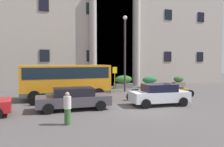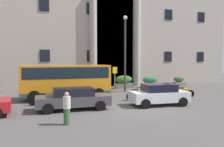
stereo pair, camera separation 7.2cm
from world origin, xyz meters
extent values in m
cube|color=#544E4D|center=(0.00, 0.00, -0.06)|extent=(80.00, 64.00, 0.12)
cube|color=#B2A499|center=(0.00, 17.50, 8.24)|extent=(38.83, 9.00, 16.48)
cube|color=black|center=(2.97, 13.06, 5.49)|extent=(4.69, 0.12, 10.99)
cylinder|color=#AE9F9B|center=(0.20, 12.75, 5.49)|extent=(0.85, 0.85, 10.99)
cylinder|color=#B1A49C|center=(5.74, 12.75, 5.49)|extent=(0.85, 0.85, 10.99)
cube|color=black|center=(-5.18, 12.96, 3.63)|extent=(1.05, 0.08, 1.32)
cube|color=black|center=(0.00, 12.96, 3.63)|extent=(1.05, 0.08, 1.32)
cube|color=black|center=(10.36, 12.96, 3.63)|extent=(1.05, 0.08, 1.32)
cube|color=black|center=(15.53, 12.96, 3.63)|extent=(1.05, 0.08, 1.32)
cube|color=black|center=(-5.18, 12.96, 9.06)|extent=(1.05, 0.08, 1.32)
cube|color=black|center=(0.00, 12.96, 9.06)|extent=(1.05, 0.08, 1.32)
cube|color=black|center=(10.36, 12.96, 9.06)|extent=(1.05, 0.08, 1.32)
cube|color=black|center=(15.53, 12.96, 9.06)|extent=(1.05, 0.08, 1.32)
cube|color=orange|center=(-3.87, 5.50, 1.58)|extent=(6.87, 2.43, 2.25)
cube|color=black|center=(-3.87, 5.50, 2.12)|extent=(6.46, 2.46, 0.86)
cube|color=black|center=(-0.51, 5.47, 1.94)|extent=(0.08, 1.99, 1.08)
cube|color=#494D45|center=(-3.87, 5.50, 0.57)|extent=(6.87, 2.47, 0.24)
cylinder|color=black|center=(-1.46, 6.66, 0.45)|extent=(0.90, 0.29, 0.90)
cylinder|color=black|center=(-1.48, 4.29, 0.45)|extent=(0.90, 0.29, 0.90)
cylinder|color=black|center=(-6.25, 6.71, 0.45)|extent=(0.90, 0.29, 0.90)
cylinder|color=black|center=(-6.28, 4.34, 0.45)|extent=(0.90, 0.29, 0.90)
cylinder|color=#9F9C15|center=(1.01, 7.55, 1.21)|extent=(0.08, 0.08, 2.41)
cube|color=yellow|center=(1.01, 7.52, 2.16)|extent=(0.44, 0.03, 0.60)
cube|color=slate|center=(3.18, 10.68, 0.26)|extent=(2.07, 0.87, 0.52)
ellipsoid|color=#356F2B|center=(3.18, 10.68, 0.97)|extent=(1.99, 0.78, 0.90)
cube|color=gray|center=(-4.96, 10.23, 0.24)|extent=(1.75, 0.77, 0.48)
ellipsoid|color=#21542C|center=(-4.96, 10.23, 0.88)|extent=(1.68, 0.69, 0.79)
cube|color=gray|center=(10.17, 10.28, 0.25)|extent=(1.40, 0.81, 0.50)
ellipsoid|color=#346132|center=(10.17, 10.28, 0.86)|extent=(1.35, 0.73, 0.71)
cube|color=gray|center=(6.21, 10.16, 0.24)|extent=(1.91, 0.80, 0.49)
ellipsoid|color=#266F3C|center=(6.21, 10.16, 0.89)|extent=(1.83, 0.72, 0.80)
cube|color=white|center=(1.83, 0.76, 0.61)|extent=(4.03, 1.99, 0.68)
cube|color=black|center=(1.83, 0.76, 1.21)|extent=(2.22, 1.65, 0.52)
cylinder|color=black|center=(3.22, 1.51, 0.31)|extent=(0.63, 0.25, 0.62)
cylinder|color=black|center=(3.09, -0.19, 0.31)|extent=(0.63, 0.25, 0.62)
cylinder|color=black|center=(0.56, 1.71, 0.31)|extent=(0.63, 0.25, 0.62)
cylinder|color=black|center=(0.44, 0.01, 0.31)|extent=(0.63, 0.25, 0.62)
cube|color=#49444C|center=(-3.95, 1.25, 0.57)|extent=(4.54, 1.79, 0.60)
cube|color=black|center=(-3.95, 1.25, 1.11)|extent=(2.46, 1.55, 0.49)
cylinder|color=black|center=(-2.40, 2.08, 0.31)|extent=(0.62, 0.21, 0.62)
cylinder|color=black|center=(-2.44, 0.37, 0.31)|extent=(0.62, 0.21, 0.62)
cylinder|color=black|center=(-5.47, 2.14, 0.31)|extent=(0.62, 0.21, 0.62)
cylinder|color=black|center=(-5.50, 0.43, 0.31)|extent=(0.62, 0.21, 0.62)
cylinder|color=black|center=(2.00, 3.36, 0.30)|extent=(0.61, 0.21, 0.60)
cylinder|color=black|center=(0.68, 3.12, 0.30)|extent=(0.61, 0.23, 0.60)
cube|color=gold|center=(1.34, 3.24, 0.58)|extent=(0.89, 0.39, 0.32)
cube|color=black|center=(1.16, 3.21, 0.76)|extent=(0.55, 0.29, 0.12)
cylinder|color=#A5A5A8|center=(1.90, 3.34, 0.88)|extent=(0.13, 0.55, 0.03)
cylinder|color=black|center=(6.15, 2.95, 0.30)|extent=(0.60, 0.26, 0.60)
cylinder|color=black|center=(4.76, 3.34, 0.30)|extent=(0.61, 0.28, 0.60)
cube|color=gold|center=(5.46, 3.14, 0.58)|extent=(0.95, 0.48, 0.32)
cube|color=black|center=(5.28, 3.19, 0.76)|extent=(0.55, 0.33, 0.12)
cylinder|color=#A5A5A8|center=(6.04, 2.98, 0.88)|extent=(0.18, 0.54, 0.03)
cylinder|color=black|center=(-4.90, 3.19, 0.30)|extent=(0.61, 0.16, 0.60)
cylinder|color=black|center=(-6.35, 3.33, 0.30)|extent=(0.61, 0.18, 0.60)
cube|color=#186F66|center=(-5.63, 3.26, 0.58)|extent=(0.95, 0.33, 0.32)
cube|color=black|center=(-5.81, 3.27, 0.76)|extent=(0.54, 0.25, 0.12)
cylinder|color=#A5A5A8|center=(-5.02, 3.20, 0.88)|extent=(0.08, 0.55, 0.03)
cylinder|color=#35632F|center=(-4.77, -2.01, 0.38)|extent=(0.30, 0.30, 0.77)
cylinder|color=beige|center=(-4.77, -2.01, 1.07)|extent=(0.36, 0.36, 0.59)
sphere|color=tan|center=(-4.77, -2.01, 1.47)|extent=(0.21, 0.21, 0.21)
cylinder|color=#373033|center=(2.26, 8.03, 3.55)|extent=(0.18, 0.18, 7.10)
sphere|color=silver|center=(2.26, 8.03, 7.28)|extent=(0.40, 0.40, 0.40)
camera|label=1|loc=(-6.17, -12.64, 3.02)|focal=36.03mm
camera|label=2|loc=(-6.10, -12.66, 3.02)|focal=36.03mm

